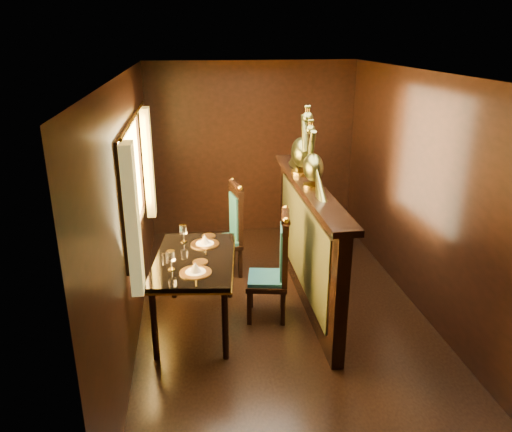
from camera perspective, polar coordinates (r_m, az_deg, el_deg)
The scene contains 8 objects.
ground at distance 5.49m, azimuth 2.98°, elevation -11.09°, with size 5.00×5.00×0.00m, color black.
room_shell at distance 4.87m, azimuth 2.29°, elevation 5.07°, with size 3.04×5.04×2.52m.
partition at distance 5.49m, azimuth 5.84°, elevation -2.82°, with size 0.26×2.70×1.36m.
dining_table at distance 5.01m, azimuth -7.06°, elevation -5.48°, with size 0.93×1.38×0.96m.
chair_left at distance 5.16m, azimuth 2.48°, elevation -5.41°, with size 0.50×0.51×1.19m.
chair_right at distance 6.12m, azimuth -2.88°, elevation -1.21°, with size 0.50×0.51×1.19m.
peacock_left at distance 5.07m, azimuth 6.61°, elevation 6.91°, with size 0.21×0.56×0.67m, color #1C5436, non-canonical shape.
peacock_right at distance 5.55m, azimuth 5.33°, elevation 8.74°, with size 0.25×0.66×0.79m, color #1C5436, non-canonical shape.
Camera 1 is at (-0.91, -4.61, 2.85)m, focal length 35.00 mm.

